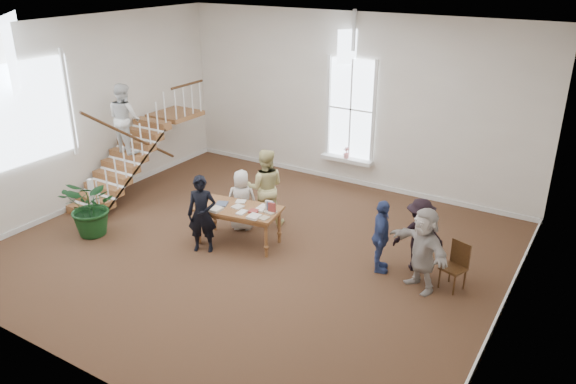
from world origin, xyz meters
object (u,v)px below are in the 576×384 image
Objects in this scene: elderly_woman at (242,200)px; woman_cluster_a at (381,236)px; library_table at (239,212)px; woman_cluster_c at (423,249)px; floor_plant at (92,207)px; person_yellow at (265,187)px; police_officer at (202,214)px; side_chair at (456,263)px; woman_cluster_b at (419,235)px.

woman_cluster_a is at bearing 150.61° from elderly_woman.
woman_cluster_c reaches higher than library_table.
floor_plant is at bearing 9.09° from elderly_woman.
library_table is at bearing 24.68° from floor_plant.
person_yellow is (-0.07, 1.10, 0.16)m from library_table.
woman_cluster_a is at bearing 138.87° from person_yellow.
police_officer is 5.11m from side_chair.
woman_cluster_b is 1.10× the size of floor_plant.
woman_cluster_b is (3.68, -0.13, -0.15)m from person_yellow.
person_yellow reaches higher than library_table.
woman_cluster_c is at bearing 13.77° from floor_plant.
floor_plant reaches higher than side_chair.
police_officer reaches higher than woman_cluster_c.
woman_cluster_a is 0.99× the size of woman_cluster_b.
woman_cluster_a is 1.62× the size of side_chair.
woman_cluster_a is (3.38, -0.08, 0.04)m from elderly_woman.
woman_cluster_a reaches higher than floor_plant.
library_table is 0.71m from elderly_woman.
elderly_woman is 4.00m from woman_cluster_b.
elderly_woman is 0.62m from person_yellow.
side_chair reaches higher than library_table.
side_chair is at bearing 153.01° from elderly_woman.
side_chair is (0.54, 0.37, -0.31)m from woman_cluster_c.
woman_cluster_c is at bearing -124.01° from woman_cluster_a.
woman_cluster_a is (3.01, 0.52, -0.00)m from library_table.
woman_cluster_b is at bearing 157.28° from elderly_woman.
library_table is 0.80m from police_officer.
woman_cluster_b is 0.92m from side_chair.
woman_cluster_a is 0.75m from woman_cluster_b.
library_table is at bearing -143.51° from woman_cluster_c.
person_yellow is 3.68m from woman_cluster_b.
person_yellow is (0.40, 1.75, 0.07)m from police_officer.
floor_plant is 1.47× the size of side_chair.
elderly_woman is 0.86× the size of woman_cluster_c.
woman_cluster_a is 0.92m from woman_cluster_c.
woman_cluster_a is (3.08, -0.58, -0.16)m from person_yellow.
woman_cluster_b is (0.60, 0.45, 0.00)m from woman_cluster_a.
person_yellow reaches higher than floor_plant.
woman_cluster_a is 0.91× the size of woman_cluster_c.
woman_cluster_a is at bearing 0.31° from library_table.
side_chair is (4.52, -0.42, -0.39)m from person_yellow.
woman_cluster_a is at bearing 17.50° from floor_plant.
person_yellow is 1.33× the size of floor_plant.
woman_cluster_b reaches higher than floor_plant.
woman_cluster_b is 1.63× the size of side_chair.
woman_cluster_b reaches higher than library_table.
floor_plant is at bearing 86.01° from woman_cluster_a.
elderly_woman is 4.29m from woman_cluster_c.
woman_cluster_b is (3.98, 0.37, 0.05)m from elderly_woman.
floor_plant is 7.71m from side_chair.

